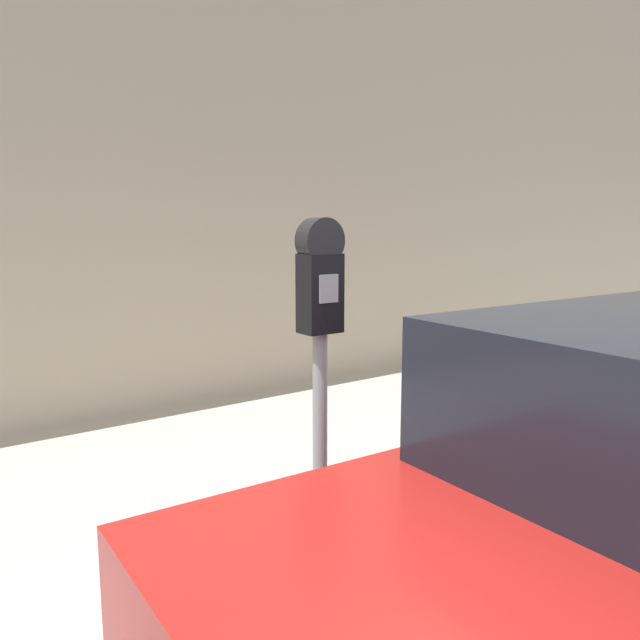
{
  "coord_description": "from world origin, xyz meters",
  "views": [
    {
      "loc": [
        -1.58,
        -1.32,
        1.75
      ],
      "look_at": [
        0.14,
        1.06,
        1.3
      ],
      "focal_mm": 35.0,
      "sensor_mm": 36.0,
      "label": 1
    }
  ],
  "objects": [
    {
      "name": "building_facade",
      "position": [
        0.0,
        4.04,
        2.9
      ],
      "size": [
        24.0,
        0.3,
        5.8
      ],
      "color": "tan",
      "rests_on": "ground_plane"
    },
    {
      "name": "sidewalk",
      "position": [
        0.0,
        2.2,
        0.06
      ],
      "size": [
        24.0,
        2.8,
        0.12
      ],
      "color": "#BCB7AD",
      "rests_on": "ground_plane"
    },
    {
      "name": "parking_meter",
      "position": [
        0.14,
        1.06,
        1.28
      ],
      "size": [
        0.22,
        0.14,
        1.66
      ],
      "color": "gray",
      "rests_on": "sidewalk"
    }
  ]
}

